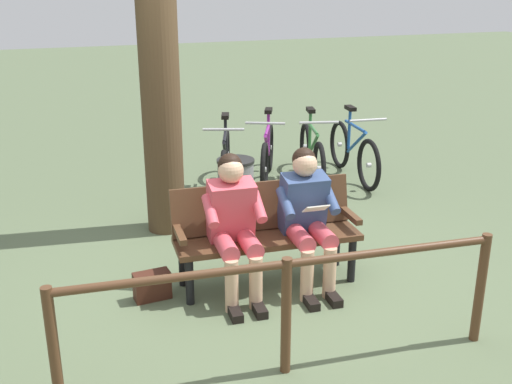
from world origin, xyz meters
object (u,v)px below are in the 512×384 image
(bench, at_px, (265,226))
(person_reading, at_px, (307,212))
(bicycle_purple, at_px, (353,152))
(bicycle_green, at_px, (312,155))
(handbag, at_px, (152,286))
(bicycle_red, at_px, (267,155))
(person_companion, at_px, (234,220))
(tree_trunk, at_px, (158,52))
(bicycle_blue, at_px, (225,162))
(litter_bin, at_px, (236,193))

(bench, relative_size, person_reading, 1.36)
(bicycle_purple, bearing_deg, bicycle_green, -90.88)
(handbag, bearing_deg, bicycle_red, -128.06)
(handbag, distance_m, bicycle_red, 3.26)
(bicycle_green, bearing_deg, person_companion, -21.81)
(tree_trunk, bearing_deg, bicycle_red, -145.02)
(bicycle_purple, xyz_separation_m, bicycle_red, (1.13, -0.24, 0.00))
(bench, height_order, bicycle_red, bicycle_red)
(person_companion, bearing_deg, bicycle_purple, -131.19)
(bicycle_red, height_order, bicycle_blue, same)
(person_reading, distance_m, bicycle_purple, 3.10)
(person_reading, bearing_deg, bicycle_red, -100.29)
(bicycle_purple, bearing_deg, bicycle_red, -95.22)
(person_companion, relative_size, tree_trunk, 0.32)
(bicycle_red, bearing_deg, handbag, -13.13)
(person_reading, height_order, handbag, person_reading)
(person_reading, height_order, bicycle_red, person_reading)
(bicycle_blue, bearing_deg, litter_bin, 7.51)
(bicycle_purple, bearing_deg, tree_trunk, -65.73)
(tree_trunk, bearing_deg, bicycle_green, -156.26)
(bench, relative_size, litter_bin, 2.20)
(bicycle_purple, height_order, bicycle_blue, same)
(person_companion, relative_size, bicycle_blue, 0.75)
(bench, xyz_separation_m, person_companion, (0.33, 0.14, 0.16))
(bicycle_red, bearing_deg, bench, 3.61)
(bicycle_blue, bearing_deg, person_companion, 3.66)
(bicycle_purple, relative_size, bicycle_green, 1.02)
(bicycle_green, relative_size, bicycle_red, 1.06)
(tree_trunk, relative_size, bicycle_green, 2.27)
(bench, height_order, litter_bin, bench)
(handbag, xyz_separation_m, bicycle_green, (-2.56, -2.40, 0.24))
(person_companion, xyz_separation_m, bicycle_purple, (-2.45, -2.45, -0.30))
(bench, bearing_deg, handbag, 4.58)
(person_reading, height_order, tree_trunk, tree_trunk)
(litter_bin, xyz_separation_m, bicycle_purple, (-1.97, -1.03, -0.01))
(person_reading, height_order, bicycle_blue, person_reading)
(handbag, distance_m, bicycle_purple, 3.91)
(bench, distance_m, bicycle_purple, 3.14)
(bicycle_purple, xyz_separation_m, bicycle_green, (0.57, -0.07, 0.00))
(person_reading, relative_size, bicycle_blue, 0.75)
(bench, distance_m, person_reading, 0.39)
(person_reading, distance_m, bicycle_red, 2.83)
(bicycle_green, relative_size, bicycle_blue, 1.02)
(bicycle_green, distance_m, bicycle_red, 0.58)
(person_companion, height_order, bicycle_blue, person_companion)
(person_reading, xyz_separation_m, bicycle_red, (-0.68, -2.73, -0.31))
(bicycle_red, distance_m, bicycle_blue, 0.61)
(person_companion, height_order, handbag, person_companion)
(person_companion, distance_m, bicycle_blue, 2.69)
(bench, height_order, tree_trunk, tree_trunk)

